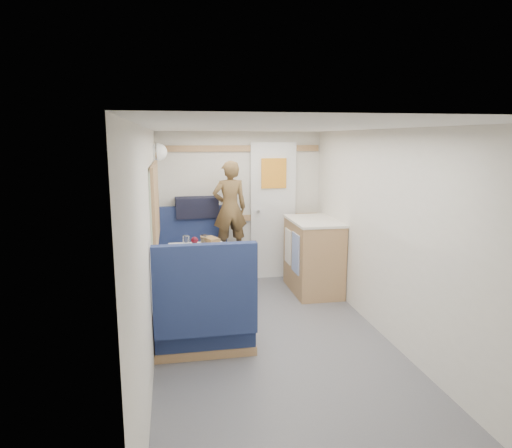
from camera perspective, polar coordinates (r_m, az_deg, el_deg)
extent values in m
plane|color=#515156|center=(4.33, 2.71, -15.56)|extent=(4.50, 4.50, 0.00)
plane|color=silver|center=(3.88, 2.97, 11.95)|extent=(4.50, 4.50, 0.00)
cube|color=silver|center=(6.16, -2.00, 2.16)|extent=(2.20, 0.02, 2.00)
cube|color=silver|center=(3.89, -13.16, -3.18)|extent=(0.02, 4.50, 2.00)
cube|color=silver|center=(4.37, 17.02, -1.85)|extent=(0.02, 4.50, 2.00)
cube|color=olive|center=(6.17, -1.96, 0.76)|extent=(2.15, 0.02, 0.08)
cube|color=olive|center=(6.07, -2.02, 9.43)|extent=(2.15, 0.02, 0.08)
cube|color=#97A58C|center=(4.82, -12.56, 2.53)|extent=(0.04, 1.30, 0.72)
cube|color=white|center=(6.22, 2.14, 1.60)|extent=(0.62, 0.04, 1.86)
cube|color=orange|center=(6.13, 2.24, 6.35)|extent=(0.34, 0.03, 0.40)
cylinder|color=silver|center=(6.13, 0.24, 1.65)|extent=(0.04, 0.10, 0.04)
cube|color=white|center=(4.93, -7.29, -3.64)|extent=(0.62, 0.92, 0.04)
cylinder|color=silver|center=(5.03, -7.20, -7.50)|extent=(0.08, 0.08, 0.66)
cylinder|color=silver|center=(5.15, -7.11, -11.05)|extent=(0.36, 0.36, 0.03)
cube|color=#181A4E|center=(5.83, -7.65, -6.24)|extent=(0.88, 0.50, 0.45)
cube|color=#181A4E|center=(6.00, -7.89, -1.57)|extent=(0.88, 0.10, 0.80)
cube|color=olive|center=(5.89, -7.60, -7.96)|extent=(0.90, 0.52, 0.08)
cube|color=#181A4E|center=(4.33, -6.50, -12.35)|extent=(0.88, 0.50, 0.45)
cube|color=#181A4E|center=(3.91, -6.33, -8.21)|extent=(0.88, 0.10, 0.80)
cube|color=olive|center=(4.40, -6.45, -14.57)|extent=(0.90, 0.52, 0.08)
cube|color=olive|center=(5.99, -7.97, 0.66)|extent=(0.90, 0.14, 0.04)
sphere|color=white|center=(5.63, -12.08, 8.80)|extent=(0.20, 0.20, 0.20)
cube|color=olive|center=(5.79, 7.16, -4.04)|extent=(0.54, 0.90, 0.90)
cube|color=silver|center=(5.69, 7.27, 0.39)|extent=(0.56, 0.92, 0.03)
cube|color=#5972B2|center=(5.52, 4.97, -3.66)|extent=(0.01, 0.30, 0.48)
cube|color=silver|center=(5.85, 4.03, -2.80)|extent=(0.01, 0.28, 0.44)
imported|color=brown|center=(5.74, -3.29, 1.99)|extent=(0.46, 0.33, 1.19)
cube|color=black|center=(5.97, -7.41, 2.10)|extent=(0.55, 0.28, 0.26)
cube|color=white|center=(4.69, -4.96, -3.97)|extent=(0.36, 0.42, 0.02)
sphere|color=#E05509|center=(4.67, -6.30, -3.54)|extent=(0.07, 0.07, 0.07)
cube|color=#DAC57E|center=(4.70, -7.44, -3.66)|extent=(0.12, 0.10, 0.04)
cylinder|color=white|center=(4.89, -7.65, -3.49)|extent=(0.06, 0.06, 0.01)
cylinder|color=white|center=(4.88, -7.67, -2.90)|extent=(0.01, 0.01, 0.10)
sphere|color=#4A0714|center=(4.86, -7.69, -2.04)|extent=(0.08, 0.08, 0.08)
cylinder|color=silver|center=(4.55, -8.72, -3.93)|extent=(0.07, 0.07, 0.11)
cylinder|color=white|center=(5.17, -8.73, -2.11)|extent=(0.07, 0.07, 0.12)
cylinder|color=white|center=(5.16, -6.53, -2.04)|extent=(0.08, 0.08, 0.12)
cylinder|color=#934815|center=(4.86, -4.61, -2.94)|extent=(0.06, 0.06, 0.10)
cylinder|color=black|center=(4.95, -6.38, -2.81)|extent=(0.03, 0.03, 0.09)
cylinder|color=white|center=(4.84, -8.05, -3.13)|extent=(0.04, 0.04, 0.09)
cube|color=olive|center=(5.17, -5.63, -2.19)|extent=(0.20, 0.25, 0.09)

